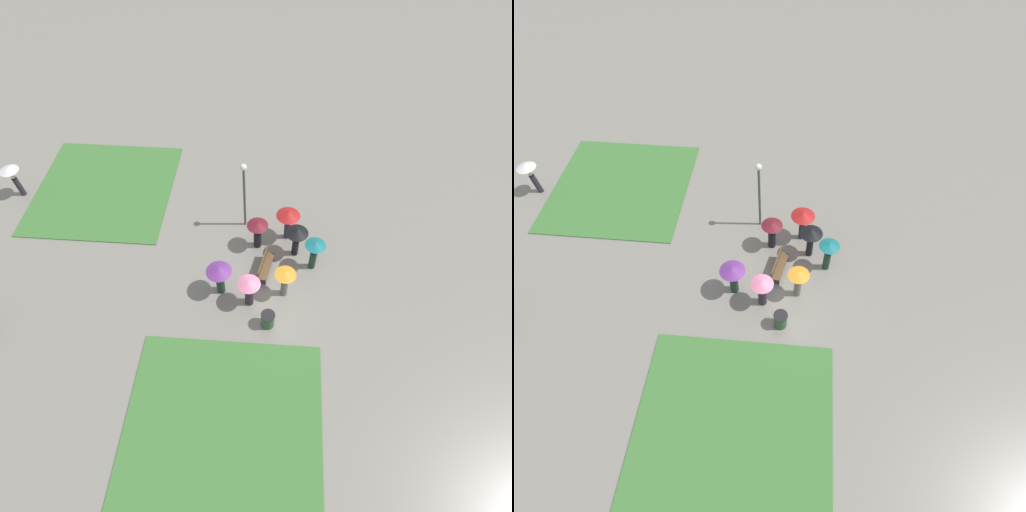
# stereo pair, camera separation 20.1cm
# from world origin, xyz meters

# --- Properties ---
(ground_plane) EXTENTS (90.00, 90.00, 0.00)m
(ground_plane) POSITION_xyz_m (0.00, 0.00, 0.00)
(ground_plane) COLOR gray
(lawn_patch_near) EXTENTS (7.96, 7.54, 0.06)m
(lawn_patch_near) POSITION_xyz_m (-6.67, 1.66, 0.03)
(lawn_patch_near) COLOR #427A38
(lawn_patch_near) RESTS_ON ground_plane
(lawn_patch_far) EXTENTS (7.56, 7.55, 0.06)m
(lawn_patch_far) POSITION_xyz_m (6.07, 9.89, 0.03)
(lawn_patch_far) COLOR #427A38
(lawn_patch_far) RESTS_ON ground_plane
(park_bench) EXTENTS (1.71, 0.77, 0.90)m
(park_bench) POSITION_xyz_m (1.13, 0.48, 0.47)
(park_bench) COLOR brown
(park_bench) RESTS_ON ground_plane
(lamp_post) EXTENTS (0.32, 0.32, 4.08)m
(lamp_post) POSITION_xyz_m (4.04, 1.69, 2.65)
(lamp_post) COLOR #474C51
(lamp_post) RESTS_ON ground_plane
(trash_bin) EXTENTS (0.63, 0.63, 0.86)m
(trash_bin) POSITION_xyz_m (-1.73, 0.19, 0.43)
(trash_bin) COLOR #335638
(trash_bin) RESTS_ON ground_plane
(crowd_person_maroon) EXTENTS (1.04, 1.04, 1.75)m
(crowd_person_maroon) POSITION_xyz_m (2.66, 0.94, 1.19)
(crowd_person_maroon) COLOR black
(crowd_person_maroon) RESTS_ON ground_plane
(crowd_person_black) EXTENTS (1.09, 1.09, 1.88)m
(crowd_person_black) POSITION_xyz_m (2.29, -0.94, 1.42)
(crowd_person_black) COLOR black
(crowd_person_black) RESTS_ON ground_plane
(crowd_person_pink) EXTENTS (1.02, 1.02, 1.75)m
(crowd_person_pink) POSITION_xyz_m (-0.67, 1.09, 1.15)
(crowd_person_pink) COLOR #2D2333
(crowd_person_pink) RESTS_ON ground_plane
(crowd_person_orange) EXTENTS (0.96, 0.96, 1.77)m
(crowd_person_orange) POSITION_xyz_m (-0.08, -0.47, 1.23)
(crowd_person_orange) COLOR slate
(crowd_person_orange) RESTS_ON ground_plane
(crowd_person_purple) EXTENTS (1.15, 1.15, 1.83)m
(crowd_person_purple) POSITION_xyz_m (-0.13, 2.45, 1.31)
(crowd_person_purple) COLOR #1E3328
(crowd_person_purple) RESTS_ON ground_plane
(crowd_person_teal) EXTENTS (0.97, 0.97, 1.90)m
(crowd_person_teal) POSITION_xyz_m (1.54, -1.78, 1.32)
(crowd_person_teal) COLOR #1E3328
(crowd_person_teal) RESTS_ON ground_plane
(crowd_person_red) EXTENTS (1.17, 1.17, 1.90)m
(crowd_person_red) POSITION_xyz_m (3.33, -0.50, 1.52)
(crowd_person_red) COLOR #282D47
(crowd_person_red) RESTS_ON ground_plane
(lone_walker_mid_plaza) EXTENTS (1.01, 1.01, 1.94)m
(lone_walker_mid_plaza) POSITION_xyz_m (5.36, 14.33, 1.43)
(lone_walker_mid_plaza) COLOR #2D2333
(lone_walker_mid_plaza) RESTS_ON ground_plane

